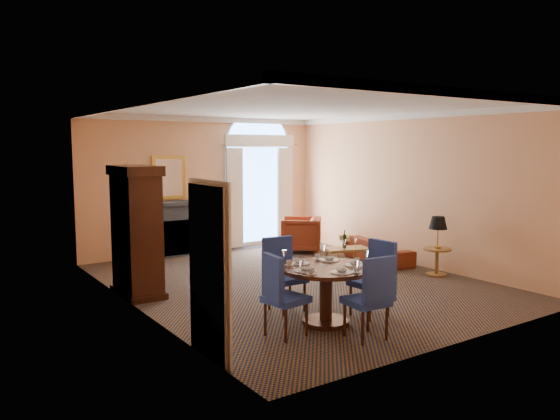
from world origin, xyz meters
TOP-DOWN VIEW (x-y plane):
  - ground at (0.00, 0.00)m, footprint 7.50×7.50m
  - room_envelope at (-0.03, 0.67)m, footprint 6.04×7.52m
  - armoire at (-2.72, 0.76)m, footprint 0.63×1.11m
  - dining_table at (-1.04, -2.21)m, footprint 1.32×1.32m
  - dining_chair_north at (-1.15, -1.27)m, footprint 0.52×0.54m
  - dining_chair_south at (-0.97, -3.06)m, footprint 0.54×0.55m
  - dining_chair_east at (-0.16, -2.28)m, footprint 0.55×0.53m
  - dining_chair_west at (-1.89, -2.30)m, footprint 0.58×0.57m
  - sofa at (2.55, 0.45)m, footprint 0.99×1.86m
  - armchair at (1.84, 2.34)m, footprint 1.28×1.27m
  - coffee_table at (1.48, 0.26)m, footprint 0.99×0.73m
  - side_table at (2.60, -1.11)m, footprint 0.54×0.54m

SIDE VIEW (x-z plane):
  - ground at x=0.00m, z-range 0.00..0.00m
  - sofa at x=2.55m, z-range 0.00..0.52m
  - armchair at x=1.84m, z-range 0.00..0.84m
  - coffee_table at x=1.48m, z-range 0.02..0.83m
  - dining_table at x=-1.04m, z-range 0.10..1.13m
  - dining_chair_north at x=-1.15m, z-range 0.08..1.19m
  - dining_chair_south at x=-0.97m, z-range 0.08..1.19m
  - dining_chair_east at x=-0.16m, z-range 0.08..1.19m
  - dining_chair_west at x=-1.89m, z-range 0.08..1.19m
  - side_table at x=2.60m, z-range 0.17..1.30m
  - armoire at x=-2.72m, z-range -0.04..2.15m
  - room_envelope at x=-0.03m, z-range 0.78..4.23m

